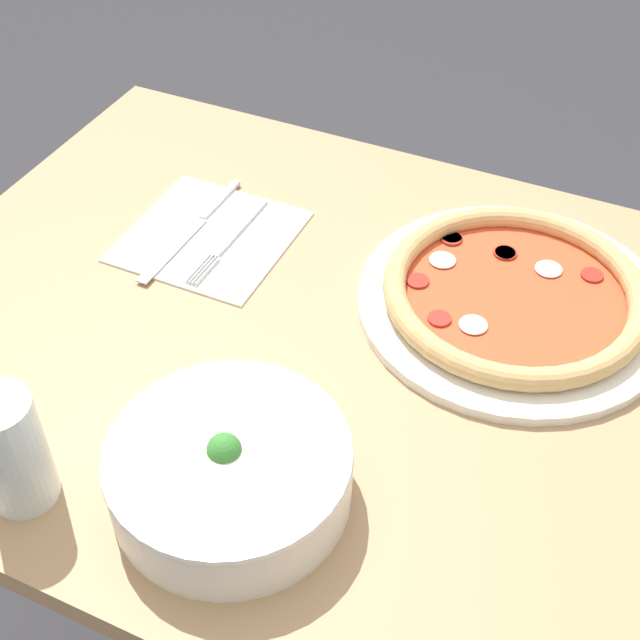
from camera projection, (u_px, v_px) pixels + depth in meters
The scene contains 7 objects.
dining_table at pixel (404, 437), 1.03m from camera, with size 1.20×0.76×0.76m.
pizza at pixel (514, 295), 1.00m from camera, with size 0.35×0.35×0.04m.
bowl at pixel (229, 470), 0.80m from camera, with size 0.22×0.22×0.08m.
napkin at pixel (210, 236), 1.10m from camera, with size 0.20×0.20×0.00m.
fork at pixel (231, 239), 1.09m from camera, with size 0.02×0.18×0.00m.
knife at pixel (196, 225), 1.12m from camera, with size 0.02×0.23×0.01m.
glass at pixel (11, 451), 0.79m from camera, with size 0.06×0.06×0.12m.
Camera 1 is at (-0.19, 0.63, 1.45)m, focal length 50.00 mm.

